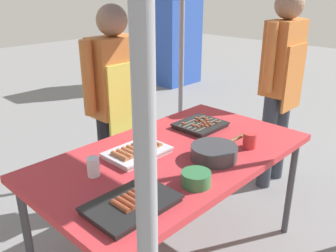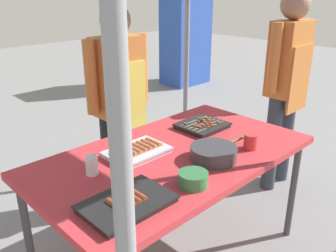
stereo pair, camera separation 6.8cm
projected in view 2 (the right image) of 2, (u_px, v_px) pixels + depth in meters
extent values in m
cube|color=#C63338|center=(174.00, 156.00, 2.05)|extent=(1.60, 0.90, 0.04)
cylinder|color=#3F3F44|center=(293.00, 191.00, 2.41)|extent=(0.04, 0.04, 0.71)
cylinder|color=#3F3F44|center=(28.00, 237.00, 1.97)|extent=(0.04, 0.04, 0.71)
cylinder|color=#3F3F44|center=(204.00, 154.00, 2.93)|extent=(0.04, 0.04, 0.71)
cylinder|color=gray|center=(186.00, 55.00, 3.07)|extent=(0.04, 0.04, 2.17)
cube|color=silver|center=(137.00, 153.00, 2.01)|extent=(0.33, 0.23, 0.02)
cube|color=silver|center=(137.00, 151.00, 2.01)|extent=(0.34, 0.24, 0.01)
cylinder|color=#B7663D|center=(119.00, 156.00, 1.92)|extent=(0.03, 0.12, 0.03)
cylinder|color=#B7663D|center=(124.00, 154.00, 1.95)|extent=(0.03, 0.12, 0.03)
cylinder|color=#B7663D|center=(129.00, 152.00, 1.97)|extent=(0.03, 0.12, 0.03)
cylinder|color=#B7663D|center=(134.00, 150.00, 1.99)|extent=(0.03, 0.12, 0.03)
cylinder|color=#B7663D|center=(139.00, 148.00, 2.02)|extent=(0.03, 0.12, 0.03)
cylinder|color=#B7663D|center=(144.00, 146.00, 2.04)|extent=(0.03, 0.12, 0.03)
cylinder|color=#B7663D|center=(149.00, 144.00, 2.06)|extent=(0.03, 0.12, 0.03)
cylinder|color=#B7663D|center=(153.00, 143.00, 2.09)|extent=(0.03, 0.12, 0.03)
cube|color=black|center=(202.00, 127.00, 2.39)|extent=(0.29, 0.26, 0.02)
cube|color=black|center=(202.00, 124.00, 2.39)|extent=(0.30, 0.27, 0.01)
cylinder|color=tan|center=(211.00, 127.00, 2.34)|extent=(0.27, 0.01, 0.01)
cube|color=brown|center=(212.00, 126.00, 2.35)|extent=(0.02, 0.02, 0.02)
cube|color=brown|center=(209.00, 127.00, 2.32)|extent=(0.02, 0.02, 0.02)
cube|color=brown|center=(219.00, 123.00, 2.39)|extent=(0.02, 0.02, 0.02)
cylinder|color=tan|center=(206.00, 125.00, 2.36)|extent=(0.27, 0.01, 0.01)
cube|color=brown|center=(200.00, 128.00, 2.32)|extent=(0.02, 0.02, 0.02)
cube|color=brown|center=(207.00, 125.00, 2.36)|extent=(0.02, 0.02, 0.02)
cube|color=brown|center=(210.00, 124.00, 2.39)|extent=(0.02, 0.02, 0.02)
cube|color=brown|center=(204.00, 126.00, 2.34)|extent=(0.02, 0.02, 0.02)
cylinder|color=tan|center=(202.00, 124.00, 2.38)|extent=(0.27, 0.01, 0.01)
cube|color=brown|center=(195.00, 126.00, 2.34)|extent=(0.02, 0.02, 0.02)
cube|color=brown|center=(209.00, 121.00, 2.43)|extent=(0.02, 0.02, 0.02)
cube|color=brown|center=(205.00, 123.00, 2.40)|extent=(0.02, 0.02, 0.02)
cylinder|color=tan|center=(198.00, 122.00, 2.41)|extent=(0.27, 0.01, 0.01)
cube|color=brown|center=(200.00, 122.00, 2.42)|extent=(0.02, 0.02, 0.02)
cube|color=brown|center=(201.00, 121.00, 2.43)|extent=(0.02, 0.02, 0.02)
cube|color=brown|center=(207.00, 119.00, 2.47)|extent=(0.02, 0.02, 0.02)
cube|color=brown|center=(199.00, 122.00, 2.41)|extent=(0.02, 0.02, 0.02)
cylinder|color=tan|center=(194.00, 121.00, 2.43)|extent=(0.27, 0.01, 0.01)
cube|color=brown|center=(185.00, 124.00, 2.37)|extent=(0.02, 0.02, 0.02)
cube|color=brown|center=(199.00, 119.00, 2.47)|extent=(0.02, 0.02, 0.02)
cube|color=black|center=(127.00, 205.00, 1.54)|extent=(0.37, 0.25, 0.02)
cube|color=black|center=(127.00, 202.00, 1.54)|extent=(0.39, 0.26, 0.01)
cylinder|color=brown|center=(115.00, 206.00, 1.49)|extent=(0.03, 0.11, 0.03)
cylinder|color=brown|center=(121.00, 203.00, 1.51)|extent=(0.03, 0.11, 0.03)
cylinder|color=brown|center=(127.00, 200.00, 1.53)|extent=(0.03, 0.11, 0.03)
cylinder|color=brown|center=(132.00, 197.00, 1.55)|extent=(0.03, 0.11, 0.03)
cylinder|color=brown|center=(138.00, 195.00, 1.57)|extent=(0.03, 0.11, 0.03)
cylinder|color=#38383A|center=(213.00, 153.00, 1.95)|extent=(0.26, 0.26, 0.08)
cylinder|color=brown|center=(236.00, 140.00, 2.08)|extent=(0.16, 0.02, 0.02)
cylinder|color=#386B33|center=(214.00, 148.00, 1.94)|extent=(0.24, 0.24, 0.01)
cylinder|color=#33723F|center=(193.00, 179.00, 1.70)|extent=(0.14, 0.14, 0.07)
cylinder|color=red|center=(251.00, 142.00, 2.08)|extent=(0.08, 0.08, 0.09)
cylinder|color=white|center=(92.00, 166.00, 1.79)|extent=(0.06, 0.06, 0.10)
cylinder|color=black|center=(111.00, 166.00, 2.67)|extent=(0.12, 0.12, 0.77)
cylinder|color=black|center=(134.00, 156.00, 2.81)|extent=(0.12, 0.12, 0.77)
cube|color=#CC7233|center=(118.00, 76.00, 2.50)|extent=(0.34, 0.20, 0.55)
cube|color=#D8CC4C|center=(129.00, 98.00, 2.48)|extent=(0.30, 0.02, 0.49)
cylinder|color=#CC7233|center=(91.00, 78.00, 2.35)|extent=(0.08, 0.08, 0.49)
cylinder|color=#CC7233|center=(142.00, 68.00, 2.63)|extent=(0.08, 0.08, 0.49)
sphere|color=#9E7256|center=(115.00, 20.00, 2.36)|extent=(0.21, 0.21, 0.21)
cylinder|color=#333842|center=(272.00, 144.00, 2.98)|extent=(0.12, 0.12, 0.82)
cylinder|color=#333842|center=(285.00, 137.00, 3.12)|extent=(0.12, 0.12, 0.82)
cube|color=#CC7233|center=(289.00, 59.00, 2.79)|extent=(0.34, 0.20, 0.58)
cube|color=#CC7233|center=(300.00, 79.00, 2.77)|extent=(0.30, 0.02, 0.52)
cylinder|color=#CC7233|center=(274.00, 59.00, 2.64)|extent=(0.08, 0.08, 0.52)
cylinder|color=#CC7233|center=(303.00, 51.00, 2.93)|extent=(0.08, 0.08, 0.52)
sphere|color=#9E7256|center=(295.00, 5.00, 2.65)|extent=(0.22, 0.22, 0.22)
cube|color=#2D51B2|center=(186.00, 23.00, 6.05)|extent=(0.77, 0.52, 2.07)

